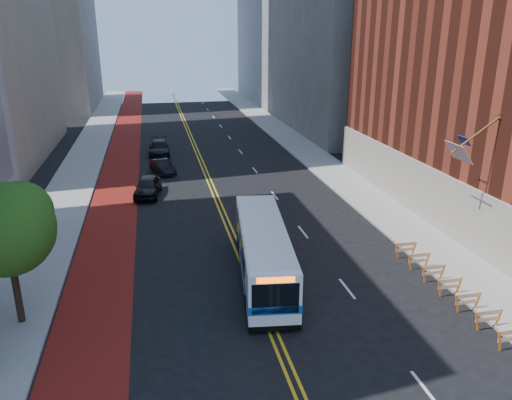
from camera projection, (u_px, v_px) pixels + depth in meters
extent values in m
plane|color=black|center=(290.00, 373.00, 19.93)|extent=(160.00, 160.00, 0.00)
cube|color=gray|center=(74.00, 180.00, 45.35)|extent=(4.00, 140.00, 0.15)
cube|color=gray|center=(325.00, 166.00, 50.02)|extent=(4.00, 140.00, 0.15)
cube|color=maroon|center=(119.00, 178.00, 46.13)|extent=(3.60, 140.00, 0.01)
cube|color=gold|center=(204.00, 173.00, 47.67)|extent=(0.14, 140.00, 0.01)
cube|color=gold|center=(208.00, 173.00, 47.74)|extent=(0.14, 140.00, 0.01)
cube|color=silver|center=(426.00, 390.00, 19.01)|extent=(0.14, 2.20, 0.01)
cube|color=silver|center=(347.00, 289.00, 26.42)|extent=(0.14, 2.20, 0.01)
cube|color=silver|center=(303.00, 232.00, 33.83)|extent=(0.14, 2.20, 0.01)
cube|color=silver|center=(275.00, 196.00, 41.23)|extent=(0.14, 2.20, 0.01)
cube|color=silver|center=(255.00, 170.00, 48.64)|extent=(0.14, 2.20, 0.01)
cube|color=silver|center=(241.00, 152.00, 56.05)|extent=(0.14, 2.20, 0.01)
cube|color=silver|center=(229.00, 137.00, 63.45)|extent=(0.14, 2.20, 0.01)
cube|color=silver|center=(221.00, 126.00, 70.86)|extent=(0.14, 2.20, 0.01)
cube|color=silver|center=(214.00, 117.00, 78.27)|extent=(0.14, 2.20, 0.01)
cube|color=silver|center=(208.00, 109.00, 85.67)|extent=(0.14, 2.20, 0.01)
cube|color=silver|center=(203.00, 103.00, 93.08)|extent=(0.14, 2.20, 0.01)
cube|color=silver|center=(199.00, 98.00, 100.49)|extent=(0.14, 2.20, 0.01)
cube|color=#9E9384|center=(446.00, 204.00, 33.13)|extent=(0.50, 36.00, 4.00)
cube|color=black|center=(506.00, 254.00, 27.88)|extent=(0.35, 2.80, 2.20)
cube|color=black|center=(438.00, 212.00, 34.36)|extent=(0.35, 2.80, 2.20)
cube|color=black|center=(391.00, 183.00, 40.84)|extent=(0.35, 2.80, 2.20)
cube|color=#A57F33|center=(502.00, 116.00, 27.32)|extent=(0.25, 0.25, 0.25)
cylinder|color=#A57F33|center=(477.00, 134.00, 27.35)|extent=(2.85, 0.12, 2.05)
cube|color=#B21419|center=(459.00, 152.00, 27.48)|extent=(0.75, 1.90, 1.05)
cube|color=navy|center=(464.00, 140.00, 27.82)|extent=(0.39, 0.85, 0.52)
cube|color=orange|center=(499.00, 341.00, 21.11)|extent=(0.32, 0.06, 0.99)
cube|color=orange|center=(512.00, 332.00, 21.09)|extent=(1.25, 0.05, 0.22)
cube|color=orange|center=(511.00, 339.00, 21.20)|extent=(1.25, 0.05, 0.18)
cube|color=orange|center=(477.00, 322.00, 22.55)|extent=(0.32, 0.06, 0.99)
cube|color=orange|center=(498.00, 319.00, 22.76)|extent=(0.32, 0.06, 0.99)
cube|color=orange|center=(489.00, 313.00, 22.53)|extent=(1.25, 0.05, 0.22)
cube|color=orange|center=(488.00, 319.00, 22.64)|extent=(1.25, 0.05, 0.18)
cube|color=orange|center=(457.00, 304.00, 23.98)|extent=(0.32, 0.06, 0.99)
cube|color=orange|center=(477.00, 302.00, 24.20)|extent=(0.32, 0.06, 0.99)
cube|color=orange|center=(468.00, 296.00, 23.96)|extent=(1.25, 0.05, 0.22)
cube|color=orange|center=(467.00, 302.00, 24.07)|extent=(1.25, 0.05, 0.18)
cube|color=orange|center=(439.00, 289.00, 25.42)|extent=(0.32, 0.06, 0.99)
cube|color=orange|center=(459.00, 286.00, 25.63)|extent=(0.32, 0.06, 0.99)
cube|color=orange|center=(450.00, 281.00, 25.40)|extent=(1.25, 0.05, 0.22)
cube|color=orange|center=(449.00, 287.00, 25.51)|extent=(1.25, 0.05, 0.18)
cube|color=orange|center=(424.00, 275.00, 26.85)|extent=(0.32, 0.06, 0.99)
cube|color=orange|center=(442.00, 273.00, 27.07)|extent=(0.32, 0.06, 0.99)
cube|color=orange|center=(434.00, 267.00, 26.83)|extent=(1.25, 0.05, 0.22)
cube|color=orange|center=(433.00, 273.00, 26.94)|extent=(1.25, 0.05, 0.18)
cube|color=orange|center=(410.00, 262.00, 28.29)|extent=(0.32, 0.06, 0.99)
cube|color=orange|center=(427.00, 261.00, 28.50)|extent=(0.32, 0.06, 0.99)
cube|color=orange|center=(419.00, 255.00, 28.27)|extent=(1.25, 0.05, 0.22)
cube|color=orange|center=(419.00, 261.00, 28.38)|extent=(1.25, 0.05, 0.18)
cube|color=orange|center=(397.00, 251.00, 29.72)|extent=(0.32, 0.06, 0.99)
cube|color=orange|center=(414.00, 249.00, 29.94)|extent=(0.32, 0.06, 0.99)
cube|color=orange|center=(406.00, 244.00, 29.70)|extent=(1.25, 0.05, 0.22)
cube|color=orange|center=(405.00, 250.00, 29.81)|extent=(1.25, 0.05, 0.18)
cylinder|color=black|center=(17.00, 290.00, 22.72)|extent=(0.32, 0.32, 3.20)
sphere|color=#16400D|center=(6.00, 229.00, 21.75)|extent=(4.20, 4.20, 4.20)
sphere|color=#16400D|center=(21.00, 212.00, 22.04)|extent=(2.80, 2.80, 2.80)
cube|color=white|center=(263.00, 250.00, 27.10)|extent=(3.73, 11.25, 2.62)
cube|color=#134DA2|center=(263.00, 257.00, 27.23)|extent=(3.77, 11.29, 0.41)
cube|color=black|center=(262.00, 238.00, 27.65)|extent=(3.37, 7.97, 0.87)
cube|color=black|center=(275.00, 299.00, 21.86)|extent=(2.10, 0.35, 1.47)
cube|color=black|center=(255.00, 209.00, 32.15)|extent=(1.91, 0.33, 0.92)
cube|color=#FF5905|center=(276.00, 280.00, 21.55)|extent=(1.67, 0.28, 0.28)
cube|color=white|center=(263.00, 227.00, 26.66)|extent=(3.54, 10.69, 0.11)
cube|color=black|center=(263.00, 272.00, 27.53)|extent=(3.76, 11.28, 0.28)
cylinder|color=black|center=(248.00, 304.00, 24.07)|extent=(0.39, 0.95, 0.92)
cylinder|color=black|center=(292.00, 302.00, 24.24)|extent=(0.39, 0.95, 0.92)
cylinder|color=black|center=(240.00, 247.00, 30.31)|extent=(0.39, 0.95, 0.92)
cylinder|color=black|center=(276.00, 246.00, 30.48)|extent=(0.39, 0.95, 0.92)
cylinder|color=black|center=(239.00, 239.00, 31.56)|extent=(0.39, 0.95, 0.92)
cylinder|color=black|center=(273.00, 238.00, 31.73)|extent=(0.39, 0.95, 0.92)
imported|color=black|center=(148.00, 187.00, 40.92)|extent=(2.57, 4.93, 1.60)
imported|color=black|center=(162.00, 167.00, 47.45)|extent=(2.56, 4.17, 1.30)
imported|color=black|center=(159.00, 148.00, 54.12)|extent=(2.33, 5.51, 1.59)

